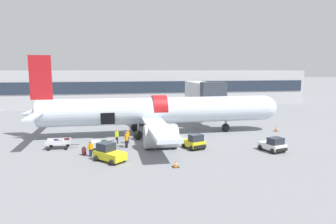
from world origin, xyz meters
name	(u,v)px	position (x,y,z in m)	size (l,w,h in m)	color
ground_plane	(173,139)	(0.00, 0.00, 0.00)	(500.00, 500.00, 0.00)	slate
terminal_strip	(140,87)	(0.00, 39.81, 4.09)	(82.12, 14.00, 8.18)	#B2B2B7
jet_bridge_stub	(204,92)	(7.02, 9.74, 5.08)	(3.55, 12.03, 6.76)	#4C4C51
airplane	(156,112)	(-1.74, 3.02, 3.02)	(33.82, 26.96, 10.26)	silver
baggage_tug_lead	(273,145)	(9.18, -7.46, 0.66)	(2.57, 2.99, 1.52)	white
baggage_tug_mid	(109,153)	(-7.84, -7.59, 0.73)	(3.23, 3.35, 1.71)	yellow
baggage_tug_rear	(194,142)	(1.31, -4.84, 0.69)	(2.54, 2.75, 1.63)	yellow
baggage_cart_loading	(105,145)	(-8.29, -3.57, 0.52)	(3.53, 2.24, 1.06)	silver
baggage_cart_queued	(60,144)	(-13.14, -2.04, 0.55)	(3.46, 1.83, 1.14)	silver
ground_crew_loader_a	(91,149)	(-9.63, -5.80, 0.81)	(0.53, 0.46, 1.54)	#1E2338
ground_crew_loader_b	(128,136)	(-5.70, -1.14, 0.86)	(0.55, 0.50, 1.63)	#2D2D33
ground_crew_driver	(117,136)	(-6.94, -0.99, 0.90)	(0.55, 0.55, 1.70)	#1E2338
ground_crew_supervisor	(126,139)	(-5.95, -3.06, 0.93)	(0.44, 0.62, 1.77)	black
suitcase_on_tarmac_upright	(84,151)	(-10.32, -5.16, 0.38)	(0.45, 0.38, 0.87)	#4C1E1E
safety_cone_nose	(276,129)	(15.04, 1.77, 0.36)	(0.48, 0.48, 0.77)	black
safety_cone_engine_left	(176,164)	(-2.06, -10.56, 0.26)	(0.62, 0.62, 0.56)	black
safety_cone_wingtip	(172,143)	(-0.84, -3.40, 0.38)	(0.49, 0.49, 0.80)	black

